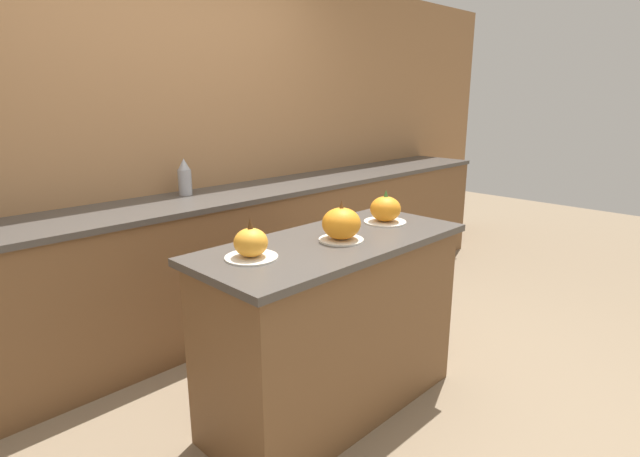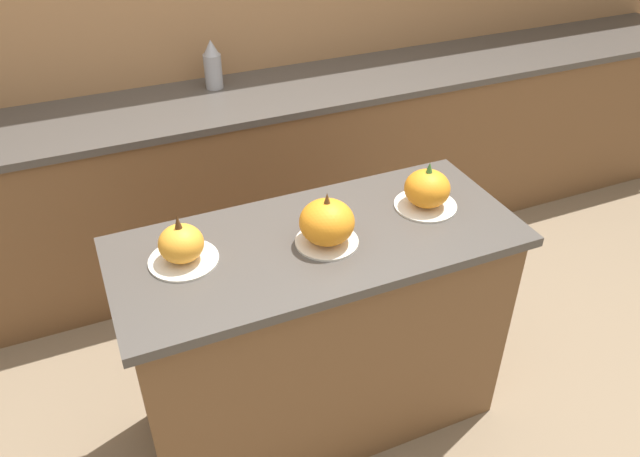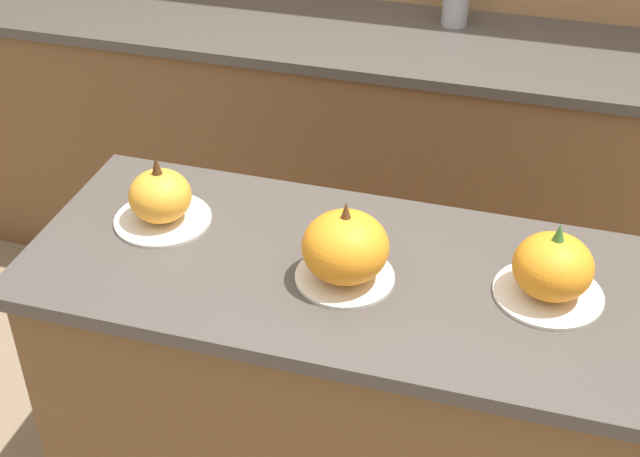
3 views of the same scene
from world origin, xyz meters
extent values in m
plane|color=#847056|center=(0.00, 0.00, 0.00)|extent=(12.00, 12.00, 0.00)
cube|color=#9E7047|center=(0.00, 1.55, 1.25)|extent=(8.00, 0.06, 2.50)
cube|color=brown|center=(0.00, 0.00, 0.44)|extent=(1.35, 0.55, 0.88)
cube|color=#47423D|center=(0.00, 0.00, 0.90)|extent=(1.41, 0.61, 0.03)
cube|color=brown|center=(0.00, 1.22, 0.45)|extent=(6.00, 0.56, 0.90)
cube|color=#47423D|center=(0.00, 1.22, 0.92)|extent=(6.00, 0.60, 0.03)
cylinder|color=silver|center=(-0.45, 0.06, 0.92)|extent=(0.23, 0.23, 0.01)
ellipsoid|color=orange|center=(-0.45, 0.06, 0.98)|extent=(0.14, 0.14, 0.12)
cone|color=#4C2D14|center=(-0.45, 0.06, 1.07)|extent=(0.03, 0.03, 0.05)
cylinder|color=silver|center=(0.01, -0.03, 0.92)|extent=(0.21, 0.21, 0.01)
ellipsoid|color=orange|center=(0.01, -0.03, 1.00)|extent=(0.18, 0.18, 0.15)
cone|color=brown|center=(0.01, -0.03, 1.09)|extent=(0.02, 0.02, 0.04)
cylinder|color=silver|center=(0.44, 0.03, 0.92)|extent=(0.23, 0.23, 0.01)
ellipsoid|color=orange|center=(0.44, 0.03, 0.99)|extent=(0.17, 0.17, 0.13)
cone|color=#38702D|center=(0.44, 0.03, 1.07)|extent=(0.03, 0.03, 0.04)
cylinder|color=#99999E|center=(0.02, 1.37, 1.02)|extent=(0.09, 0.09, 0.17)
cone|color=#99999E|center=(0.02, 1.37, 1.15)|extent=(0.08, 0.08, 0.07)
camera|label=1|loc=(-1.67, -1.56, 1.58)|focal=28.00mm
camera|label=2|loc=(-0.68, -1.58, 2.15)|focal=35.00mm
camera|label=3|loc=(0.38, -1.49, 2.10)|focal=50.00mm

